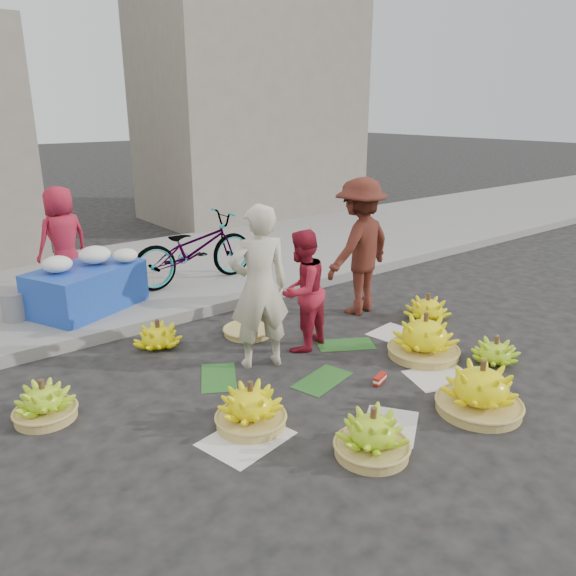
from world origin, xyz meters
TOP-DOWN VIEW (x-y plane):
  - ground at (0.00, 0.00)m, footprint 80.00×80.00m
  - curb at (0.00, 2.20)m, footprint 40.00×0.25m
  - sidewalk at (0.00, 4.30)m, footprint 40.00×4.00m
  - building_right at (4.50, 7.70)m, footprint 5.00×3.00m
  - newspaper_scatter at (0.00, -0.80)m, footprint 3.20×1.80m
  - banana_leaves at (-0.10, 0.20)m, footprint 2.00×1.00m
  - banana_bunch_0 at (-1.15, -0.45)m, footprint 0.68×0.68m
  - banana_bunch_1 at (-0.63, -1.39)m, footprint 0.67×0.67m
  - banana_bunch_2 at (0.62, -1.53)m, footprint 0.77×0.77m
  - banana_bunch_3 at (1.65, -1.03)m, footprint 0.58×0.58m
  - banana_bunch_4 at (1.17, -0.45)m, footprint 0.88×0.88m
  - banana_bunch_5 at (2.12, 0.26)m, footprint 0.71×0.71m
  - banana_bunch_6 at (-2.52, 0.76)m, footprint 0.53×0.53m
  - banana_bunch_7 at (-1.04, 1.58)m, footprint 0.66×0.66m
  - basket_spare at (-0.01, 1.27)m, footprint 0.63×0.63m
  - incense_stack at (0.31, -0.60)m, footprint 0.21×0.13m
  - vendor_cream at (-0.38, 0.49)m, footprint 0.74×0.60m
  - vendor_red at (0.25, 0.56)m, footprint 0.81×0.72m
  - man_striped at (1.60, 1.02)m, footprint 1.26×0.86m
  - flower_table at (-1.32, 3.03)m, footprint 1.59×1.33m
  - grey_bucket at (-2.18, 3.20)m, footprint 0.31×0.31m
  - flower_vendor at (-1.28, 3.99)m, footprint 0.82×0.63m
  - bicycle at (0.34, 3.20)m, footprint 0.69×1.97m

SIDE VIEW (x-z plane):
  - ground at x=0.00m, z-range 0.00..0.00m
  - newspaper_scatter at x=0.00m, z-range 0.00..0.01m
  - banana_leaves at x=-0.10m, z-range 0.00..0.01m
  - basket_spare at x=-0.01m, z-range 0.00..0.07m
  - incense_stack at x=0.31m, z-range 0.01..0.09m
  - sidewalk at x=0.00m, z-range 0.00..0.12m
  - curb at x=0.00m, z-range 0.00..0.15m
  - banana_bunch_3 at x=1.65m, z-range -0.02..0.28m
  - banana_bunch_7 at x=-1.04m, z-range -0.02..0.31m
  - banana_bunch_5 at x=2.12m, z-range -0.02..0.33m
  - banana_bunch_6 at x=-2.52m, z-range -0.04..0.35m
  - banana_bunch_1 at x=-0.63m, z-range -0.03..0.38m
  - banana_bunch_0 at x=-1.15m, z-range -0.03..0.39m
  - banana_bunch_2 at x=0.62m, z-range -0.03..0.48m
  - banana_bunch_4 at x=1.17m, z-range -0.03..0.48m
  - grey_bucket at x=-2.18m, z-range 0.12..0.47m
  - flower_table at x=-1.32m, z-range 0.05..0.84m
  - bicycle at x=0.34m, z-range 0.12..1.15m
  - vendor_red at x=0.25m, z-range 0.00..1.38m
  - flower_vendor at x=-1.28m, z-range 0.12..1.61m
  - vendor_cream at x=-0.38m, z-range 0.00..1.74m
  - man_striped at x=1.60m, z-range 0.00..1.80m
  - building_right at x=4.50m, z-range 0.00..5.00m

